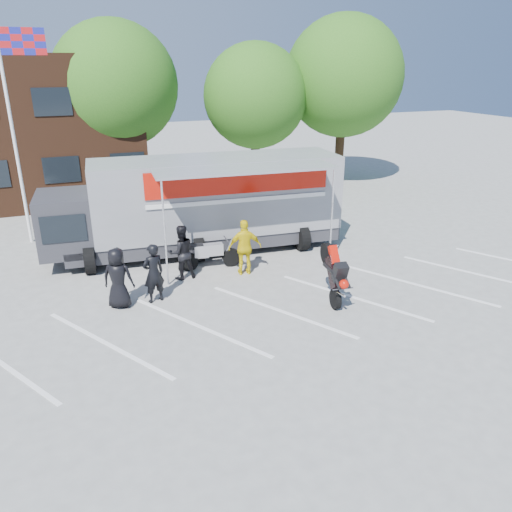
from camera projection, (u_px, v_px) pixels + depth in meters
ground at (289, 328)px, 13.28m from camera, size 100.00×100.00×0.00m
parking_bay_lines at (274, 312)px, 14.15m from camera, size 18.09×13.33×0.01m
flagpole at (17, 109)px, 17.96m from camera, size 1.61×0.12×8.00m
tree_left at (115, 85)px, 24.43m from camera, size 6.12×6.12×8.64m
tree_mid at (255, 96)px, 26.20m from camera, size 5.44×5.44×7.68m
tree_right at (344, 77)px, 27.16m from camera, size 6.46×6.46×9.12m
transporter_truck at (206, 250)px, 18.83m from camera, size 11.23×6.07×3.45m
parked_motorcycle at (211, 268)px, 17.15m from camera, size 2.23×0.92×1.14m
stunt_bike_rider at (326, 299)px, 14.91m from camera, size 0.97×1.73×1.94m
spectator_leather_a at (118, 278)px, 14.15m from camera, size 1.03×0.88×1.79m
spectator_leather_b at (154, 273)px, 14.47m from camera, size 0.74×0.58×1.79m
spectator_leather_c at (181, 252)px, 16.05m from camera, size 0.93×0.75×1.81m
spectator_hivis at (245, 247)px, 16.38m from camera, size 1.17×0.66×1.87m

